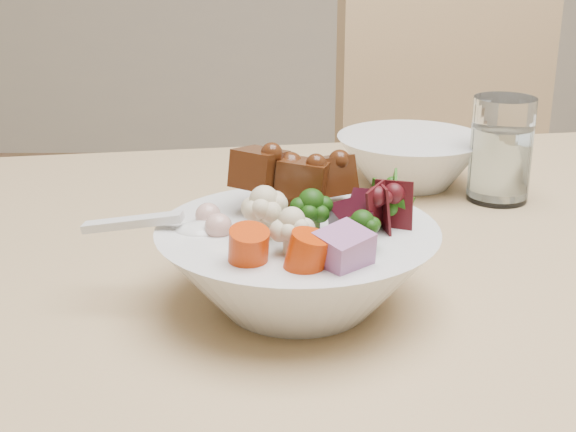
# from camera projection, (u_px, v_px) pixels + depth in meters

# --- Properties ---
(chair_far) EXTENTS (0.54, 0.54, 0.92)m
(chair_far) POSITION_uv_depth(u_px,v_px,m) (478.00, 226.00, 1.36)
(chair_far) COLOR tan
(chair_far) RESTS_ON ground
(food_bowl) EXTENTS (0.21, 0.21, 0.11)m
(food_bowl) POSITION_uv_depth(u_px,v_px,m) (300.00, 260.00, 0.59)
(food_bowl) COLOR silver
(food_bowl) RESTS_ON dining_table
(soup_spoon) EXTENTS (0.11, 0.04, 0.02)m
(soup_spoon) POSITION_uv_depth(u_px,v_px,m) (183.00, 229.00, 0.58)
(soup_spoon) COLOR silver
(soup_spoon) RESTS_ON food_bowl
(water_glass) EXTENTS (0.06, 0.06, 0.11)m
(water_glass) POSITION_uv_depth(u_px,v_px,m) (500.00, 154.00, 0.82)
(water_glass) COLOR white
(water_glass) RESTS_ON dining_table
(side_bowl) EXTENTS (0.16, 0.16, 0.05)m
(side_bowl) POSITION_uv_depth(u_px,v_px,m) (410.00, 160.00, 0.87)
(side_bowl) COLOR silver
(side_bowl) RESTS_ON dining_table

